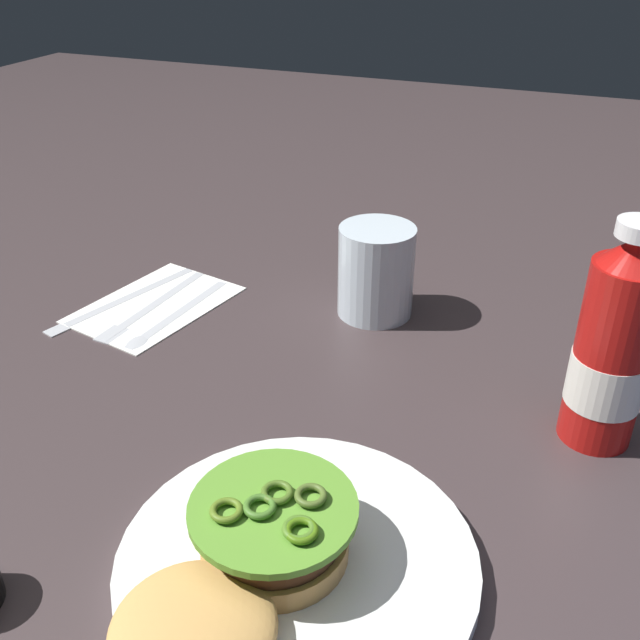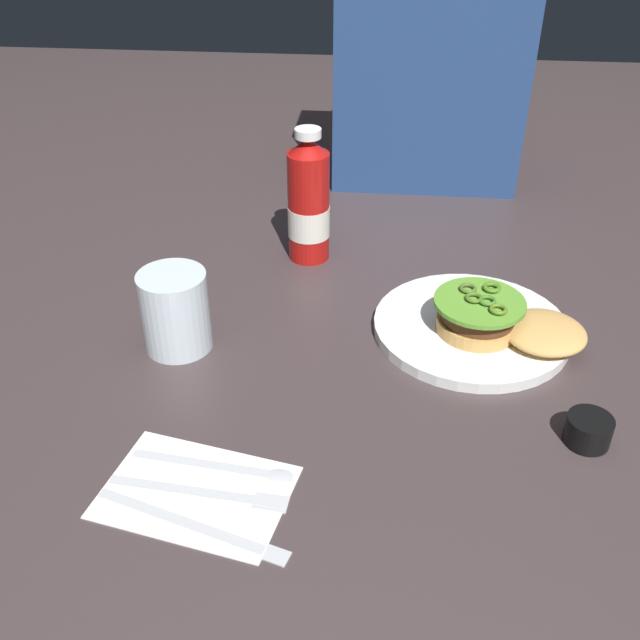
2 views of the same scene
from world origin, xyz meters
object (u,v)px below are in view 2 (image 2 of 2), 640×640
Objects in this scene: dinner_plate at (471,328)px; condiment_cup at (588,430)px; napkin at (196,492)px; butter_knife at (202,526)px; spoon_utensil at (237,467)px; ketchup_bottle at (309,204)px; fork_utensil at (214,492)px; water_glass at (176,310)px; diner_person at (431,53)px; burger_sandwich at (502,321)px.

dinner_plate is 5.15× the size of condiment_cup.
butter_knife is (0.02, -0.05, 0.00)m from napkin.
butter_knife is 0.08m from spoon_utensil.
fork_utensil is at bearing -94.72° from ketchup_bottle.
water_glass is at bearing 164.60° from condiment_cup.
dinner_plate is 0.58m from diner_person.
dinner_plate is at bearing -83.90° from diner_person.
burger_sandwich is 1.03× the size of fork_utensil.
diner_person is at bearing 73.93° from napkin.
burger_sandwich is 1.05× the size of napkin.
ketchup_bottle is 0.52m from fork_utensil.
water_glass is 0.57× the size of napkin.
dinner_plate reaches higher than napkin.
butter_knife is at bearing -71.47° from water_glass.
dinner_plate is 1.32× the size of burger_sandwich.
ketchup_bottle reaches higher than dinner_plate.
napkin is (-0.30, -0.32, -0.01)m from dinner_plate.
ketchup_bottle is 1.14× the size of spoon_utensil.
butter_knife is at bearing -133.00° from burger_sandwich.
fork_utensil is 1.04× the size of spoon_utensil.
dinner_plate is 1.42× the size of spoon_utensil.
dinner_plate is at bearing 119.15° from condiment_cup.
napkin is at bearing -71.87° from water_glass.
butter_knife is (-0.28, -0.36, -0.00)m from dinner_plate.
diner_person is (-0.06, 0.53, 0.23)m from dinner_plate.
water_glass is at bearing -119.52° from ketchup_bottle.
condiment_cup is at bearing 15.71° from napkin.
napkin is 0.99× the size of fork_utensil.
ketchup_bottle is at bearing 60.48° from water_glass.
napkin is 0.05m from spoon_utensil.
ketchup_bottle reaches higher than fork_utensil.
butter_knife is (-0.32, -0.34, -0.03)m from burger_sandwich.
diner_person reaches higher than dinner_plate.
diner_person is at bearing 75.67° from spoon_utensil.
ketchup_bottle reaches higher than burger_sandwich.
burger_sandwich is 0.36× the size of diner_person.
napkin is (0.08, -0.25, -0.05)m from water_glass.
ketchup_bottle is 0.29m from water_glass.
condiment_cup is at bearing -15.40° from water_glass.
condiment_cup is (0.11, -0.20, 0.01)m from dinner_plate.
diner_person is (-0.17, 0.73, 0.22)m from condiment_cup.
burger_sandwich is at bearing 41.32° from napkin.
condiment_cup reaches higher than napkin.
burger_sandwich is 0.95× the size of butter_knife.
napkin is (-0.34, -0.30, -0.03)m from burger_sandwich.
fork_utensil is at bearing 88.25° from butter_knife.
napkin is (-0.41, -0.12, -0.02)m from condiment_cup.
ketchup_bottle is (-0.28, 0.21, 0.06)m from burger_sandwich.
butter_knife is at bearing -103.17° from spoon_utensil.
ketchup_bottle is 0.52m from napkin.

